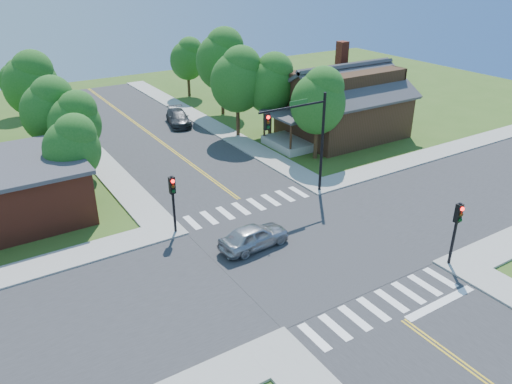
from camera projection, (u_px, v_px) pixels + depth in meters
ground at (305, 248)px, 28.89m from camera, size 100.00×100.00×0.00m
road_ns at (305, 248)px, 28.89m from camera, size 10.00×90.00×0.04m
road_ew at (305, 248)px, 28.88m from camera, size 90.00×10.00×0.04m
intersection_patch at (305, 248)px, 28.89m from camera, size 10.20×10.20×0.06m
sidewalk_ne at (335, 128)px, 48.57m from camera, size 40.00×40.00×0.14m
crosswalk_north at (249, 206)px, 33.60m from camera, size 8.85×2.00×0.01m
crosswalk_south at (383, 305)px, 24.15m from camera, size 8.85×2.00×0.01m
centerline at (305, 247)px, 28.88m from camera, size 0.30×90.00×0.01m
stop_bar at (440, 304)px, 24.31m from camera, size 4.60×0.45×0.09m
signal_mast_ne at (303, 131)px, 32.96m from camera, size 5.30×0.42×7.20m
signal_pole_se at (457, 223)px, 26.17m from camera, size 0.34×0.42×3.80m
signal_pole_nw at (173, 194)px, 29.30m from camera, size 0.34×0.42×3.80m
house_ne at (343, 100)px, 45.61m from camera, size 13.05×8.80×7.11m
tree_e_a at (319, 99)px, 39.55m from camera, size 4.49×4.27×7.64m
tree_e_b at (271, 82)px, 44.60m from camera, size 4.56×4.33×7.75m
tree_e_c at (222, 58)px, 50.75m from camera, size 5.28×5.02×8.98m
tree_e_d at (188, 58)px, 57.99m from camera, size 4.08×3.87×6.93m
tree_w_a at (73, 146)px, 32.44m from camera, size 3.71×3.52×6.31m
tree_w_b at (51, 109)px, 37.76m from camera, size 4.34×4.12×7.38m
tree_w_c at (32, 82)px, 43.50m from camera, size 4.78×4.54×8.13m
tree_w_d at (17, 79)px, 51.11m from camera, size 3.48×3.31×5.92m
tree_house at (238, 78)px, 44.37m from camera, size 4.90×4.65×8.33m
tree_bldg at (76, 121)px, 36.75m from camera, size 3.88×3.68×6.59m
car_silver at (254, 237)px, 28.64m from camera, size 2.34×4.52×1.45m
car_dgrey at (178, 118)px, 49.52m from camera, size 4.23×5.76×1.40m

